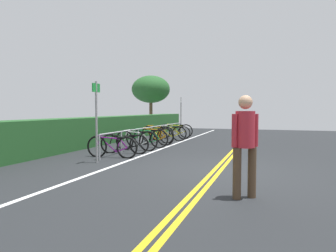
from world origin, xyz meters
The scene contains 19 objects.
ground_plane centered at (0.00, 0.00, -0.03)m, with size 32.81×12.23×0.05m, color #232628.
centre_line_yellow_inner centered at (0.00, -0.08, 0.00)m, with size 29.53×0.10×0.00m, color gold.
centre_line_yellow_outer centered at (0.00, 0.08, 0.00)m, with size 29.53×0.10×0.00m, color gold.
bike_lane_stripe_white centered at (0.00, 2.69, 0.00)m, with size 29.53×0.12×0.00m, color white.
bike_rack centered at (4.68, 3.56, 0.58)m, with size 8.47×0.05×0.77m.
bicycle_0 centered at (1.02, 3.45, 0.33)m, with size 0.46×1.72×0.71m.
bicycle_1 centered at (1.95, 3.48, 0.33)m, with size 0.46×1.71×0.70m.
bicycle_2 centered at (2.85, 3.45, 0.36)m, with size 0.46×1.71×0.76m.
bicycle_3 centered at (3.78, 3.42, 0.36)m, with size 0.46×1.77×0.76m.
bicycle_4 centered at (4.62, 3.45, 0.36)m, with size 0.46×1.74×0.76m.
bicycle_5 centered at (5.60, 3.65, 0.37)m, with size 0.60×1.74×0.79m.
bicycle_6 centered at (6.55, 3.45, 0.35)m, with size 0.46×1.81×0.75m.
bicycle_7 centered at (7.50, 3.47, 0.32)m, with size 0.46×1.72×0.69m.
bicycle_8 centered at (8.34, 3.62, 0.35)m, with size 0.47×1.81×0.75m.
pedestrian centered at (-2.22, -0.82, 1.00)m, with size 0.33×0.41×1.73m.
sign_post_near centered at (0.03, 3.38, 1.36)m, with size 0.36×0.06×2.27m.
sign_post_far centered at (9.80, 3.75, 1.32)m, with size 0.36×0.06×2.18m.
hedge_backdrop centered at (6.18, 5.91, 0.58)m, with size 17.42×1.05×1.16m, color #235626.
tree_mid centered at (13.68, 7.17, 2.95)m, with size 2.79×2.79×3.95m.
Camera 1 is at (-7.50, -1.24, 1.49)m, focal length 33.17 mm.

